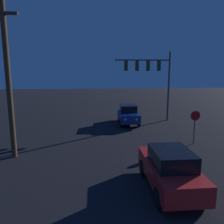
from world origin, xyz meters
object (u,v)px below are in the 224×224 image
car_far (128,114)px  traffic_signal_mast (152,73)px  car_near (170,169)px  stop_sign (195,121)px  utility_pole (8,78)px

car_far → traffic_signal_mast: (2.34, 1.04, 3.61)m
car_far → car_near: bearing=91.8°
car_far → traffic_signal_mast: bearing=-153.6°
stop_sign → utility_pole: 11.09m
car_near → stop_sign: size_ratio=1.84×
traffic_signal_mast → car_near: bearing=-101.5°
car_near → stop_sign: 6.26m
car_near → traffic_signal_mast: size_ratio=0.62×
car_far → utility_pole: bearing=46.7°
car_near → stop_sign: bearing=56.3°
car_far → utility_pole: utility_pole is taller
car_far → stop_sign: bearing=121.5°
traffic_signal_mast → car_far: bearing=-156.1°
utility_pole → stop_sign: bearing=6.6°
car_far → traffic_signal_mast: traffic_signal_mast is taller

